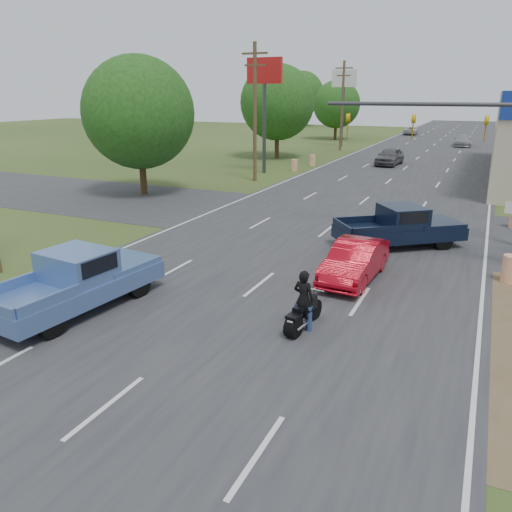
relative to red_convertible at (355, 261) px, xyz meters
The scene contains 24 objects.
ground 10.35m from the red_convertible, 106.29° to the right, with size 200.00×200.00×0.00m, color #33471C.
main_road 30.23m from the red_convertible, 95.50° to the left, with size 15.00×180.00×0.02m, color #2D2D30.
cross_road 8.62m from the red_convertible, 109.72° to the left, with size 120.00×10.00×0.02m, color #2D2D30.
utility_pole_5 22.41m from the red_convertible, 124.43° to the left, with size 2.00×0.28×10.00m.
utility_pole_6 44.11m from the red_convertible, 106.41° to the left, with size 2.00×0.28×10.00m.
tree_0 20.20m from the red_convertible, 149.17° to the left, with size 7.14×7.14×8.84m.
tree_1 36.36m from the red_convertible, 117.07° to the left, with size 7.56×7.56×9.36m.
tree_2 58.79m from the red_convertible, 106.95° to the left, with size 6.72×6.72×8.32m.
tree_4 87.32m from the red_convertible, 131.66° to the left, with size 9.24×9.24×11.44m.
tree_6 91.41m from the red_convertible, 111.14° to the left, with size 8.82×8.82×10.92m.
barrel_0 5.52m from the red_convertible, 22.23° to the left, with size 0.56×0.56×1.00m, color orange.
barrel_2 26.65m from the red_convertible, 115.32° to the left, with size 0.56×0.56×1.00m, color orange.
barrel_3 30.20m from the red_convertible, 111.56° to the left, with size 0.56×0.56×1.00m, color orange.
pole_sign_left_near 26.63m from the red_convertible, 121.24° to the left, with size 3.00×0.35×9.20m.
pole_sign_left_far 48.43m from the red_convertible, 106.21° to the left, with size 3.00×0.35×9.20m.
signal_mast 8.69m from the red_convertible, 67.56° to the left, with size 9.12×0.40×7.00m.
red_convertible is the anchor object (origin of this frame).
motorcycle 4.66m from the red_convertible, 93.93° to the right, with size 0.67×2.02×1.02m.
rider 4.61m from the red_convertible, 93.89° to the right, with size 0.62×0.41×1.70m, color black.
blue_pickup 9.38m from the red_convertible, 139.92° to the right, with size 2.76×5.87×1.88m.
navy_pickup 5.05m from the red_convertible, 80.53° to the left, with size 5.62×5.03×1.82m.
distant_car_grey 31.75m from the red_convertible, 98.36° to the left, with size 1.90×4.73×1.61m, color #525156.
distant_car_silver 53.33m from the red_convertible, 89.41° to the left, with size 2.09×5.13×1.49m, color #99999D.
distant_car_white 70.36m from the red_convertible, 96.84° to the left, with size 2.13×4.62×1.28m, color #BCBCBC.
Camera 1 is at (6.81, -6.99, 6.45)m, focal length 35.00 mm.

